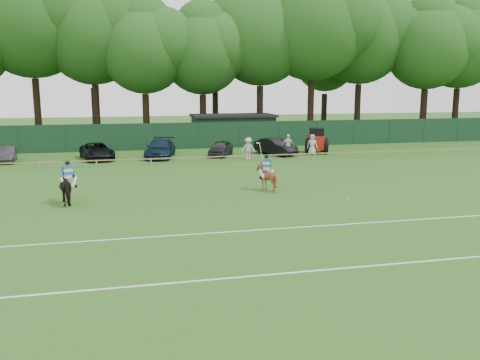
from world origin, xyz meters
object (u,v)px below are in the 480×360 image
object	(u,v)px
horse_dark	(69,188)
utility_shed	(233,129)
estate_black	(275,147)
sedan_grey	(7,154)
polo_ball	(348,199)
spectator_mid	(288,145)
sedan_navy	(160,148)
suv_black	(97,151)
spectator_right	(312,145)
tractor	(316,141)
hatch_grey	(221,148)
spectator_left	(248,148)
horse_chestnut	(266,178)

from	to	relation	value
horse_dark	utility_shed	bearing A→B (deg)	-133.90
estate_black	horse_dark	bearing A→B (deg)	-159.81
sedan_grey	polo_ball	xyz separation A→B (m)	(20.44, -18.60, -0.57)
spectator_mid	utility_shed	world-z (taller)	utility_shed
sedan_navy	suv_black	bearing A→B (deg)	-167.59
spectator_mid	spectator_right	distance (m)	2.40
horse_dark	sedan_navy	distance (m)	17.00
horse_dark	tractor	bearing A→B (deg)	-155.61
hatch_grey	spectator_mid	size ratio (longest dim) A/B	2.02
utility_shed	suv_black	bearing A→B (deg)	-147.96
horse_dark	sedan_grey	world-z (taller)	horse_dark
spectator_mid	polo_ball	size ratio (longest dim) A/B	21.19
hatch_grey	spectator_right	bearing A→B (deg)	14.89
spectator_mid	polo_ball	bearing A→B (deg)	-103.16
suv_black	spectator_right	world-z (taller)	spectator_right
hatch_grey	estate_black	bearing A→B (deg)	20.43
spectator_left	suv_black	bearing A→B (deg)	177.55
suv_black	hatch_grey	bearing A→B (deg)	-13.64
sedan_grey	suv_black	bearing A→B (deg)	-9.14
spectator_left	utility_shed	distance (m)	10.86
spectator_right	utility_shed	size ratio (longest dim) A/B	0.22
sedan_navy	spectator_mid	distance (m)	10.72
estate_black	spectator_left	bearing A→B (deg)	-169.53
spectator_right	utility_shed	world-z (taller)	utility_shed
suv_black	polo_ball	size ratio (longest dim) A/B	53.57
spectator_left	spectator_right	distance (m)	6.04
sedan_grey	polo_ball	distance (m)	27.65
horse_chestnut	sedan_navy	world-z (taller)	sedan_navy
sedan_navy	estate_black	bearing A→B (deg)	9.17
horse_chestnut	tractor	bearing A→B (deg)	-103.41
horse_chestnut	tractor	distance (m)	16.99
polo_ball	suv_black	bearing A→B (deg)	126.38
horse_dark	sedan_grey	xyz separation A→B (m)	(-6.20, 16.17, -0.23)
spectator_left	tractor	bearing A→B (deg)	27.39
sedan_grey	hatch_grey	world-z (taller)	hatch_grey
suv_black	sedan_navy	world-z (taller)	sedan_navy
suv_black	hatch_grey	size ratio (longest dim) A/B	1.25
horse_chestnut	utility_shed	distance (m)	23.42
spectator_mid	tractor	distance (m)	3.50
horse_chestnut	hatch_grey	size ratio (longest dim) A/B	0.39
horse_dark	spectator_mid	distance (m)	21.50
sedan_grey	horse_dark	bearing A→B (deg)	-76.50
spectator_left	estate_black	bearing A→B (deg)	44.49
horse_chestnut	sedan_navy	bearing A→B (deg)	-54.27
horse_dark	tractor	world-z (taller)	tractor
estate_black	spectator_left	xyz separation A→B (m)	(-2.95, -2.05, 0.17)
polo_ball	sedan_navy	bearing A→B (deg)	114.64
utility_shed	sedan_grey	bearing A→B (deg)	-158.18
spectator_left	utility_shed	xyz separation A→B (m)	(1.06, 10.79, 0.65)
spectator_right	horse_chestnut	bearing A→B (deg)	-106.57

